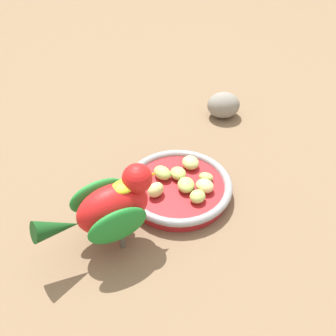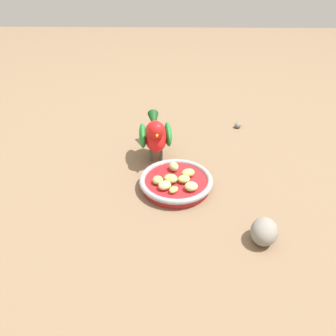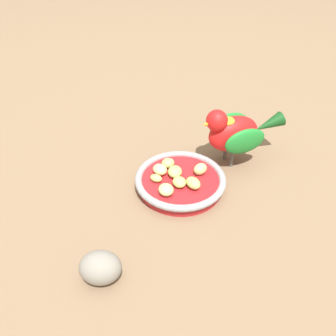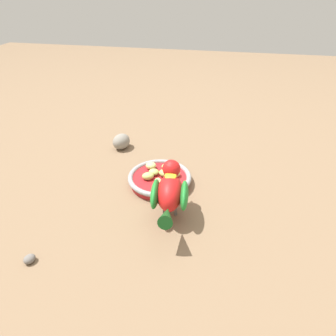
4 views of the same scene
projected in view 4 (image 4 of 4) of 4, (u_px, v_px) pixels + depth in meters
The scene contains 13 objects.
ground_plane at pixel (165, 182), 0.92m from camera, with size 4.00×4.00×0.00m, color #7A6047.
feeding_bowl at pixel (160, 179), 0.90m from camera, with size 0.19×0.19×0.03m.
apple_piece_0 at pixel (163, 173), 0.90m from camera, with size 0.04×0.03×0.02m, color #B2CC66.
apple_piece_1 at pixel (151, 166), 0.93m from camera, with size 0.03×0.03×0.02m, color #C6D17A.
apple_piece_2 at pixel (158, 182), 0.85m from camera, with size 0.03×0.02×0.03m, color #C6D17A.
apple_piece_3 at pixel (176, 173), 0.90m from camera, with size 0.03×0.03×0.02m, color #B2CC66.
apple_piece_4 at pixel (154, 172), 0.91m from camera, with size 0.03×0.03×0.02m, color #B2CC66.
apple_piece_5 at pixel (171, 168), 0.92m from camera, with size 0.03×0.03×0.02m, color #E5C67F.
apple_piece_6 at pixel (148, 176), 0.88m from camera, with size 0.04×0.03×0.02m, color #B2CC66.
apple_piece_7 at pixel (165, 166), 0.94m from camera, with size 0.03×0.02×0.02m, color #B2CC66.
parrot at pixel (170, 192), 0.74m from camera, with size 0.11×0.21×0.15m.
rock_large at pixel (121, 141), 1.09m from camera, with size 0.07×0.06×0.06m, color gray.
pebble_0 at pixel (29, 259), 0.66m from camera, with size 0.03×0.02×0.02m, color slate.
Camera 4 is at (-0.16, 0.73, 0.54)m, focal length 31.40 mm.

